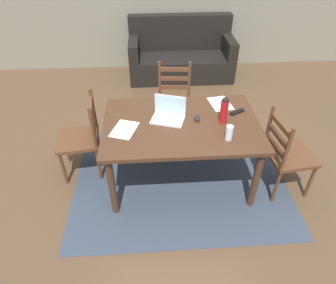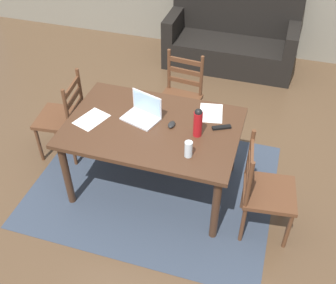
# 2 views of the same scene
# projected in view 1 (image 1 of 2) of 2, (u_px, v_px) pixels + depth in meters

# --- Properties ---
(ground_plane) EXTENTS (14.00, 14.00, 0.00)m
(ground_plane) POSITION_uv_depth(u_px,v_px,m) (180.00, 177.00, 3.45)
(ground_plane) COLOR brown
(area_rug) EXTENTS (2.36, 1.87, 0.01)m
(area_rug) POSITION_uv_depth(u_px,v_px,m) (180.00, 177.00, 3.45)
(area_rug) COLOR #333D4C
(area_rug) RESTS_ON ground
(dining_table) EXTENTS (1.56, 1.04, 0.76)m
(dining_table) POSITION_uv_depth(u_px,v_px,m) (181.00, 130.00, 3.03)
(dining_table) COLOR #422819
(dining_table) RESTS_ON ground
(chair_left_far) EXTENTS (0.49, 0.49, 0.95)m
(chair_left_far) POSITION_uv_depth(u_px,v_px,m) (82.00, 138.00, 3.27)
(chair_left_far) COLOR #56331E
(chair_left_far) RESTS_ON ground
(chair_far_head) EXTENTS (0.48, 0.48, 0.95)m
(chair_far_head) POSITION_uv_depth(u_px,v_px,m) (174.00, 103.00, 3.86)
(chair_far_head) COLOR #56331E
(chair_far_head) RESTS_ON ground
(chair_right_near) EXTENTS (0.49, 0.49, 0.95)m
(chair_right_near) POSITION_uv_depth(u_px,v_px,m) (286.00, 155.00, 3.06)
(chair_right_near) COLOR #56331E
(chair_right_near) RESTS_ON ground
(couch) EXTENTS (1.80, 0.80, 1.00)m
(couch) POSITION_uv_depth(u_px,v_px,m) (181.00, 56.00, 5.33)
(couch) COLOR black
(couch) RESTS_ON ground
(laptop) EXTENTS (0.37, 0.31, 0.23)m
(laptop) POSITION_uv_depth(u_px,v_px,m) (169.00, 113.00, 3.01)
(laptop) COLOR silver
(laptop) RESTS_ON dining_table
(water_bottle) EXTENTS (0.08, 0.08, 0.28)m
(water_bottle) POSITION_uv_depth(u_px,v_px,m) (224.00, 110.00, 2.90)
(water_bottle) COLOR #A81419
(water_bottle) RESTS_ON dining_table
(drinking_glass) EXTENTS (0.07, 0.07, 0.15)m
(drinking_glass) POSITION_uv_depth(u_px,v_px,m) (229.00, 133.00, 2.73)
(drinking_glass) COLOR silver
(drinking_glass) RESTS_ON dining_table
(computer_mouse) EXTENTS (0.06, 0.10, 0.03)m
(computer_mouse) POSITION_uv_depth(u_px,v_px,m) (197.00, 118.00, 3.01)
(computer_mouse) COLOR black
(computer_mouse) RESTS_ON dining_table
(tv_remote) EXTENTS (0.17, 0.12, 0.02)m
(tv_remote) POSITION_uv_depth(u_px,v_px,m) (237.00, 112.00, 3.12)
(tv_remote) COLOR black
(tv_remote) RESTS_ON dining_table
(paper_stack_left) EXTENTS (0.30, 0.35, 0.00)m
(paper_stack_left) POSITION_uv_depth(u_px,v_px,m) (124.00, 129.00, 2.89)
(paper_stack_left) COLOR white
(paper_stack_left) RESTS_ON dining_table
(paper_stack_right) EXTENTS (0.26, 0.33, 0.00)m
(paper_stack_right) POSITION_uv_depth(u_px,v_px,m) (220.00, 104.00, 3.26)
(paper_stack_right) COLOR white
(paper_stack_right) RESTS_ON dining_table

